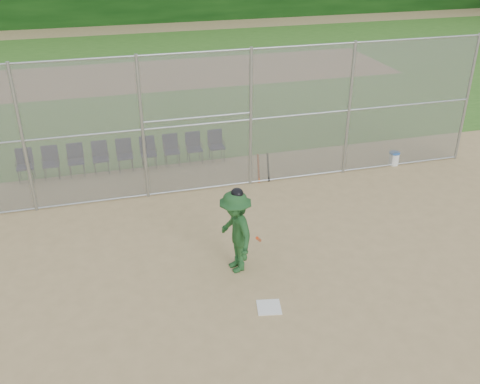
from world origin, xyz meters
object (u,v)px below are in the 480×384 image
object	(u,v)px
home_plate	(269,307)
water_cooler	(394,158)
batter_at_plate	(236,231)
chair_0	(25,166)

from	to	relation	value
home_plate	water_cooler	world-z (taller)	water_cooler
water_cooler	batter_at_plate	bearing A→B (deg)	-146.79
water_cooler	home_plate	bearing A→B (deg)	-136.96
batter_at_plate	water_cooler	distance (m)	7.59
home_plate	chair_0	xyz separation A→B (m)	(-5.13, 7.50, 0.47)
water_cooler	chair_0	world-z (taller)	chair_0
home_plate	water_cooler	bearing A→B (deg)	43.04
batter_at_plate	water_cooler	world-z (taller)	batter_at_plate
home_plate	batter_at_plate	distance (m)	1.80
batter_at_plate	water_cooler	bearing A→B (deg)	33.21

